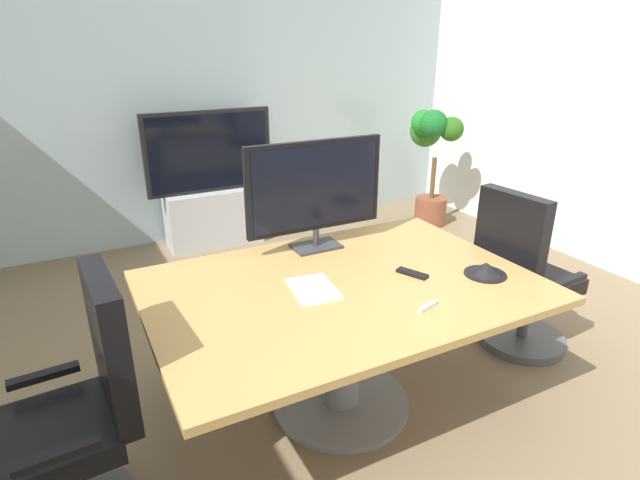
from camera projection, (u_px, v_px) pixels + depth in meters
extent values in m
plane|color=#7A664C|center=(371.00, 413.00, 2.78)|extent=(7.35, 7.35, 0.00)
cube|color=#9EB2B7|center=(197.00, 98.00, 4.89)|extent=(5.82, 0.10, 2.77)
cube|color=#B2894C|center=(343.00, 287.00, 2.59)|extent=(1.93, 1.34, 0.04)
cylinder|color=slate|center=(341.00, 350.00, 2.72)|extent=(0.20, 0.20, 0.71)
cylinder|color=slate|center=(340.00, 401.00, 2.85)|extent=(0.76, 0.76, 0.03)
cylinder|color=#4C4C51|center=(61.00, 480.00, 2.06)|extent=(0.07, 0.07, 0.36)
cube|color=black|center=(50.00, 438.00, 1.98)|extent=(0.51, 0.51, 0.10)
cube|color=black|center=(110.00, 346.00, 1.99)|extent=(0.12, 0.46, 0.60)
cube|color=black|center=(44.00, 375.00, 2.16)|extent=(0.28, 0.07, 0.03)
cube|color=black|center=(57.00, 455.00, 1.74)|extent=(0.28, 0.07, 0.03)
cylinder|color=#4C4C51|center=(521.00, 339.00, 3.42)|extent=(0.56, 0.56, 0.06)
cylinder|color=#4C4C51|center=(526.00, 311.00, 3.34)|extent=(0.07, 0.07, 0.36)
cube|color=black|center=(531.00, 281.00, 3.26)|extent=(0.52, 0.52, 0.10)
cube|color=black|center=(510.00, 242.00, 3.01)|extent=(0.13, 0.46, 0.60)
cube|color=black|center=(569.00, 280.00, 3.00)|extent=(0.28, 0.07, 0.03)
cube|color=black|center=(499.00, 251.00, 3.41)|extent=(0.28, 0.07, 0.03)
cube|color=#333338|center=(316.00, 246.00, 3.02)|extent=(0.28, 0.18, 0.02)
cylinder|color=#333338|center=(316.00, 237.00, 3.00)|extent=(0.04, 0.04, 0.10)
cube|color=black|center=(315.00, 186.00, 2.90)|extent=(0.84, 0.04, 0.52)
cube|color=black|center=(317.00, 187.00, 2.88)|extent=(0.77, 0.01, 0.47)
cube|color=#B7BABC|center=(214.00, 217.00, 5.00)|extent=(0.90, 0.36, 0.55)
cube|color=black|center=(209.00, 152.00, 4.74)|extent=(1.20, 0.06, 0.76)
cube|color=black|center=(210.00, 152.00, 4.71)|extent=(1.12, 0.01, 0.69)
cylinder|color=brown|center=(430.00, 211.00, 5.59)|extent=(0.34, 0.34, 0.30)
cylinder|color=brown|center=(433.00, 178.00, 5.45)|extent=(0.05, 0.05, 0.44)
sphere|color=#277A18|center=(450.00, 127.00, 5.38)|extent=(0.21, 0.21, 0.21)
sphere|color=#2E6A1E|center=(426.00, 131.00, 5.44)|extent=(0.34, 0.34, 0.34)
sphere|color=#1E7824|center=(424.00, 122.00, 5.26)|extent=(0.26, 0.26, 0.26)
sphere|color=#186525|center=(434.00, 124.00, 5.09)|extent=(0.28, 0.28, 0.28)
sphere|color=#295F17|center=(451.00, 129.00, 5.12)|extent=(0.25, 0.25, 0.25)
cone|color=black|center=(486.00, 269.00, 2.66)|extent=(0.19, 0.19, 0.07)
cylinder|color=black|center=(485.00, 274.00, 2.67)|extent=(0.22, 0.22, 0.01)
cube|color=black|center=(412.00, 273.00, 2.67)|extent=(0.11, 0.18, 0.02)
cube|color=silver|center=(428.00, 307.00, 2.34)|extent=(0.13, 0.06, 0.02)
cube|color=white|center=(313.00, 289.00, 2.52)|extent=(0.25, 0.32, 0.01)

